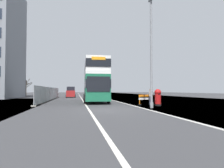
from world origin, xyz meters
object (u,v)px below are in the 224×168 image
at_px(red_pillar_postbox, 158,97).
at_px(car_receding_mid, 71,92).
at_px(roadworks_barrier, 146,98).
at_px(double_decker_bus, 95,81).
at_px(car_receding_far, 88,92).
at_px(lamppost_foreground, 151,55).
at_px(pedestrian_at_kerb, 151,97).
at_px(car_oncoming_near, 71,92).

xyz_separation_m(red_pillar_postbox, car_receding_mid, (-9.04, 32.06, 0.16)).
height_order(roadworks_barrier, car_receding_mid, car_receding_mid).
height_order(double_decker_bus, roadworks_barrier, double_decker_bus).
height_order(car_receding_mid, car_receding_far, car_receding_far).
distance_m(car_receding_mid, car_receding_far, 9.77).
relative_size(lamppost_foreground, car_receding_mid, 2.22).
relative_size(roadworks_barrier, pedestrian_at_kerb, 1.03).
relative_size(lamppost_foreground, red_pillar_postbox, 5.83).
relative_size(double_decker_bus, pedestrian_at_kerb, 6.31).
height_order(car_oncoming_near, pedestrian_at_kerb, car_oncoming_near).
xyz_separation_m(red_pillar_postbox, car_oncoming_near, (-8.86, 24.58, 0.17)).
bearing_deg(double_decker_bus, car_receding_far, 88.23).
bearing_deg(car_receding_mid, red_pillar_postbox, -74.25).
distance_m(lamppost_foreground, car_oncoming_near, 27.82).
xyz_separation_m(double_decker_bus, red_pillar_postbox, (5.34, -7.27, -1.84)).
height_order(roadworks_barrier, pedestrian_at_kerb, pedestrian_at_kerb).
relative_size(car_receding_mid, pedestrian_at_kerb, 2.56).
xyz_separation_m(lamppost_foreground, car_receding_far, (-2.84, 42.64, -3.37)).
relative_size(double_decker_bus, lamppost_foreground, 1.11).
bearing_deg(pedestrian_at_kerb, lamppost_foreground, -110.60).
distance_m(red_pillar_postbox, pedestrian_at_kerb, 1.22).
bearing_deg(pedestrian_at_kerb, roadworks_barrier, 144.95).
relative_size(double_decker_bus, roadworks_barrier, 6.13).
bearing_deg(lamppost_foreground, car_oncoming_near, 105.52).
height_order(car_oncoming_near, car_receding_mid, car_oncoming_near).
xyz_separation_m(double_decker_bus, car_receding_far, (1.03, 33.34, -1.63)).
bearing_deg(double_decker_bus, red_pillar_postbox, -53.68).
relative_size(lamppost_foreground, roadworks_barrier, 5.51).
height_order(car_oncoming_near, car_receding_far, car_receding_far).
bearing_deg(car_oncoming_near, red_pillar_postbox, -70.18).
distance_m(double_decker_bus, roadworks_barrier, 7.73).
height_order(double_decker_bus, lamppost_foreground, lamppost_foreground).
bearing_deg(roadworks_barrier, red_pillar_postbox, -65.89).
relative_size(car_receding_far, pedestrian_at_kerb, 2.40).
relative_size(red_pillar_postbox, car_receding_mid, 0.38).
relative_size(roadworks_barrier, car_receding_mid, 0.40).
distance_m(car_receding_mid, pedestrian_at_kerb, 32.09).
xyz_separation_m(double_decker_bus, car_receding_mid, (-3.70, 24.80, -1.68)).
height_order(lamppost_foreground, red_pillar_postbox, lamppost_foreground).
bearing_deg(double_decker_bus, pedestrian_at_kerb, -50.07).
distance_m(car_oncoming_near, car_receding_mid, 7.48).
bearing_deg(red_pillar_postbox, car_receding_far, 96.06).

